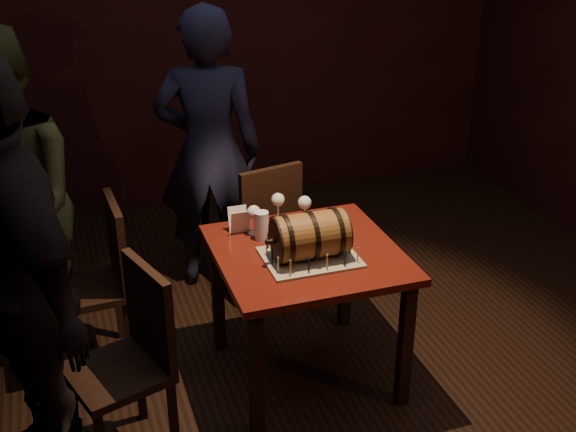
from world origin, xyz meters
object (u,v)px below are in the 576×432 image
Objects in this scene: wine_glass_left at (254,214)px; chair_back at (263,226)px; pint_of_ale at (262,226)px; chair_left_rear at (101,275)px; person_left_rear at (7,210)px; barrel_cake at (310,235)px; chair_left_front at (132,353)px; person_left_front at (15,289)px; pub_table at (307,270)px; wine_glass_right at (305,204)px; wine_glass_mid at (278,201)px; person_back at (209,152)px.

chair_back reaches higher than wine_glass_left.
wine_glass_left is 1.07× the size of pint_of_ale.
chair_left_rear is (-0.78, 0.23, -0.35)m from wine_glass_left.
barrel_cake is at bearing 48.10° from person_left_rear.
wine_glass_left is 0.17× the size of chair_back.
person_left_front is at bearing -176.37° from chair_left_front.
chair_left_rear is at bearing 59.02° from person_left_rear.
wine_glass_right reaches higher than pub_table.
wine_glass_mid is at bearing 94.81° from pub_table.
person_back is 1.81m from person_left_front.
chair_back is at bearing 82.05° from person_left_rear.
person_left_front reaches higher than person_left_rear.
pub_table is 0.49× the size of person_left_rear.
wine_glass_right is at bearing 6.27° from wine_glass_left.
chair_left_rear is at bearing -163.23° from chair_back.
wine_glass_left is 0.08m from pint_of_ale.
pub_table is 5.59× the size of wine_glass_mid.
wine_glass_left is at bearing 118.18° from barrel_cake.
person_left_rear is at bearing 163.92° from wine_glass_left.
wine_glass_left is at bearing 108.33° from pint_of_ale.
pub_table is 2.22× the size of barrel_cake.
wine_glass_mid is 0.09× the size of person_left_rear.
chair_left_rear is (-1.07, 0.20, -0.35)m from wine_glass_right.
person_left_front is (-1.35, -1.08, 0.43)m from chair_back.
chair_left_rear is (-0.98, 0.49, -0.12)m from pub_table.
wine_glass_mid is at bearing -7.06° from chair_left_rear.
chair_back is at bearing 88.58° from barrel_cake.
chair_left_front is 0.49× the size of person_left_front.
person_left_front is (-1.33, -0.21, 0.07)m from barrel_cake.
chair_left_rear is at bearing 163.64° from wine_glass_left.
chair_back is 0.57m from person_back.
person_left_rear is (-1.37, 0.68, 0.04)m from barrel_cake.
person_left_front is at bearing -141.42° from chair_back.
barrel_cake is 2.52× the size of wine_glass_left.
chair_left_rear and chair_left_front have the same top height.
pint_of_ale is 0.16× the size of chair_back.
wine_glass_left and wine_glass_right have the same top height.
wine_glass_left is 0.95m from chair_left_front.
chair_left_front is (-0.72, -0.52, -0.35)m from wine_glass_left.
chair_left_rear is 0.49× the size of person_left_front.
chair_back is at bearing 48.68° from chair_left_front.
chair_left_rear is (-0.99, -0.30, 0.00)m from chair_back.
person_left_front reaches higher than chair_back.
wine_glass_right is at bearing 62.66° from person_left_rear.
pub_table is 0.97× the size of chair_back.
pub_table is at bearing -26.50° from chair_left_rear.
chair_left_rear is (-0.95, 0.12, -0.34)m from wine_glass_mid.
wine_glass_left is at bearing -111.17° from chair_back.
pub_table is 0.32m from pint_of_ale.
wine_glass_left is (-0.20, 0.26, 0.23)m from pub_table.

